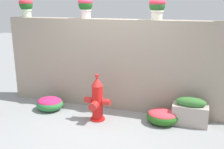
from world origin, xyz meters
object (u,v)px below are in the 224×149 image
potted_plant_0 (26,5)px  potted_plant_1 (86,5)px  flower_bush_right (50,103)px  potted_plant_2 (157,6)px  flower_bush_left (162,116)px  fire_hydrant (97,100)px  planter_box (190,112)px

potted_plant_0 → potted_plant_1: bearing=-0.7°
potted_plant_1 → flower_bush_right: bearing=-134.3°
potted_plant_2 → potted_plant_0: bearing=179.5°
potted_plant_2 → potted_plant_1: bearing=179.6°
flower_bush_right → flower_bush_left: bearing=2.4°
potted_plant_2 → flower_bush_right: 2.92m
potted_plant_1 → flower_bush_left: potted_plant_1 is taller
potted_plant_2 → flower_bush_left: (0.26, -0.51, -1.97)m
potted_plant_1 → flower_bush_left: size_ratio=0.72×
potted_plant_2 → flower_bush_right: (-2.07, -0.61, -1.97)m
potted_plant_0 → flower_bush_left: 3.78m
potted_plant_0 → potted_plant_2: (2.91, -0.03, -0.01)m
potted_plant_2 → fire_hydrant: size_ratio=0.46×
flower_bush_left → planter_box: (0.49, 0.10, 0.11)m
potted_plant_0 → planter_box: bearing=-6.9°
flower_bush_right → planter_box: planter_box is taller
fire_hydrant → flower_bush_right: (-1.13, 0.15, -0.26)m
potted_plant_1 → fire_hydrant: potted_plant_1 is taller
potted_plant_2 → planter_box: (0.75, -0.41, -1.86)m
potted_plant_2 → planter_box: bearing=-28.8°
potted_plant_1 → flower_bush_left: (1.73, -0.52, -1.99)m
fire_hydrant → flower_bush_left: (1.20, 0.25, -0.26)m
flower_bush_left → potted_plant_0: bearing=170.4°
potted_plant_2 → planter_box: potted_plant_2 is taller
potted_plant_2 → fire_hydrant: (-0.94, -0.76, -1.71)m
fire_hydrant → planter_box: size_ratio=1.42×
potted_plant_0 → potted_plant_1: 1.44m
potted_plant_1 → flower_bush_left: bearing=-16.7°
potted_plant_1 → planter_box: size_ratio=0.67×
potted_plant_0 → fire_hydrant: potted_plant_0 is taller
flower_bush_left → flower_bush_right: size_ratio=1.04×
flower_bush_left → planter_box: 0.51m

